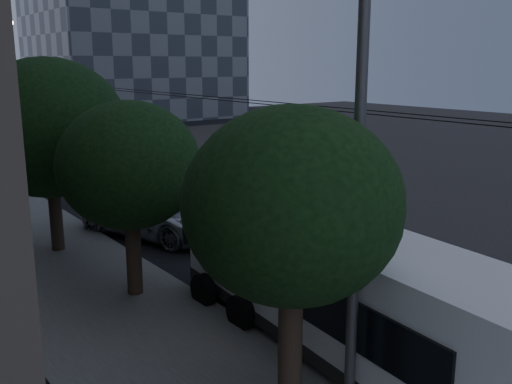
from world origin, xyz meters
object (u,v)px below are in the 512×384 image
at_px(pickup_silver, 158,213).
at_px(car_white_b, 44,166).
at_px(trolleybus, 340,289).
at_px(car_white_c, 32,159).
at_px(car_white_a, 107,190).
at_px(streetlamp_near, 377,101).

xyz_separation_m(pickup_silver, car_white_b, (-0.17, 14.21, -0.18)).
height_order(trolleybus, car_white_c, trolleybus).
height_order(pickup_silver, car_white_b, pickup_silver).
distance_m(trolleybus, car_white_a, 17.12).
height_order(car_white_a, car_white_b, car_white_b).
bearing_deg(car_white_a, car_white_b, 93.37).
distance_m(trolleybus, car_white_b, 25.28).
relative_size(trolleybus, car_white_b, 2.40).
relative_size(pickup_silver, car_white_c, 1.65).
bearing_deg(car_white_b, trolleybus, -101.95).
distance_m(pickup_silver, car_white_a, 6.01).
xyz_separation_m(pickup_silver, car_white_a, (0.35, 6.00, -0.19)).
distance_m(pickup_silver, car_white_b, 14.21).
xyz_separation_m(pickup_silver, streetlamp_near, (-2.32, -13.01, 5.12)).
distance_m(trolleybus, pickup_silver, 11.11).
bearing_deg(trolleybus, car_white_b, 93.10).
distance_m(pickup_silver, streetlamp_near, 14.18).
relative_size(car_white_a, car_white_c, 1.06).
distance_m(car_white_a, car_white_b, 8.23).
relative_size(pickup_silver, streetlamp_near, 0.64).
bearing_deg(car_white_a, trolleybus, -94.89).
bearing_deg(car_white_a, pickup_silver, -93.60).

